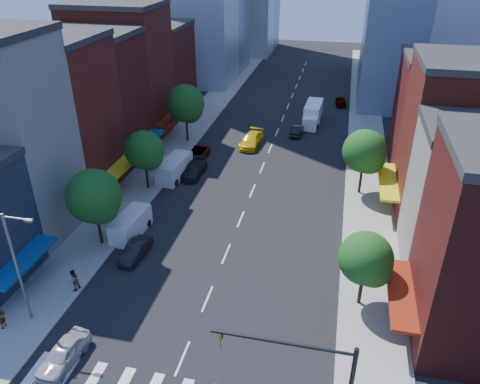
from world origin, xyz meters
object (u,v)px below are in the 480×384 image
(parked_car_rear, at_px, (194,169))
(pedestrian_far, at_px, (73,280))
(parked_car_front, at_px, (63,354))
(parked_car_third, at_px, (197,154))
(box_truck, at_px, (313,114))
(pedestrian_near, at_px, (2,318))
(cargo_van_far, at_px, (174,169))
(traffic_car_far, at_px, (341,101))
(parked_car_second, at_px, (135,250))
(cargo_van_near, at_px, (130,225))
(taxi, at_px, (251,140))
(traffic_car_oncoming, at_px, (297,130))

(parked_car_rear, xyz_separation_m, pedestrian_far, (-3.00, -21.75, 0.33))
(parked_car_front, distance_m, parked_car_third, 32.82)
(parked_car_rear, relative_size, box_truck, 0.68)
(pedestrian_near, bearing_deg, box_truck, -28.34)
(cargo_van_far, relative_size, traffic_car_far, 1.40)
(parked_car_second, distance_m, cargo_van_near, 3.65)
(taxi, height_order, pedestrian_near, pedestrian_near)
(parked_car_third, distance_m, box_truck, 20.66)
(parked_car_front, bearing_deg, traffic_car_far, 80.01)
(cargo_van_far, bearing_deg, box_truck, 63.30)
(parked_car_front, bearing_deg, pedestrian_far, 119.77)
(box_truck, relative_size, pedestrian_near, 4.30)
(parked_car_front, xyz_separation_m, cargo_van_near, (-2.01, 14.98, 0.29))
(cargo_van_far, distance_m, pedestrian_near, 25.60)
(parked_car_third, xyz_separation_m, taxi, (5.87, 5.64, 0.15))
(parked_car_second, xyz_separation_m, box_truck, (12.24, 36.90, 0.74))
(traffic_car_oncoming, bearing_deg, parked_car_front, 80.77)
(taxi, height_order, traffic_car_far, taxi)
(taxi, xyz_separation_m, traffic_car_far, (11.14, 20.12, -0.12))
(taxi, height_order, traffic_car_oncoming, taxi)
(taxi, height_order, box_truck, box_truck)
(cargo_van_far, relative_size, box_truck, 0.76)
(parked_car_third, distance_m, pedestrian_far, 26.30)
(parked_car_third, bearing_deg, taxi, 46.89)
(parked_car_third, xyz_separation_m, parked_car_rear, (1.01, -4.47, 0.08))
(taxi, bearing_deg, parked_car_third, -131.00)
(cargo_van_near, height_order, pedestrian_far, cargo_van_near)
(traffic_car_oncoming, distance_m, box_truck, 5.40)
(parked_car_second, xyz_separation_m, cargo_van_far, (-1.87, 15.26, 0.49))
(cargo_van_far, xyz_separation_m, box_truck, (14.12, 21.65, 0.25))
(parked_car_rear, relative_size, cargo_van_far, 0.89)
(parked_car_rear, relative_size, traffic_car_oncoming, 1.23)
(cargo_van_near, bearing_deg, traffic_car_oncoming, 70.82)
(pedestrian_far, bearing_deg, pedestrian_near, -11.97)
(traffic_car_oncoming, relative_size, box_truck, 0.55)
(parked_car_third, distance_m, traffic_car_far, 30.87)
(box_truck, bearing_deg, parked_car_rear, -118.21)
(cargo_van_near, xyz_separation_m, box_truck, (14.11, 33.79, 0.37))
(box_truck, xyz_separation_m, pedestrian_near, (-17.99, -46.95, -0.39))
(parked_car_second, relative_size, taxi, 0.73)
(taxi, bearing_deg, parked_car_front, -92.08)
(parked_car_third, bearing_deg, pedestrian_far, -91.34)
(cargo_van_far, relative_size, pedestrian_far, 3.11)
(cargo_van_near, xyz_separation_m, pedestrian_far, (-0.99, -8.39, 0.03))
(parked_car_rear, xyz_separation_m, cargo_van_near, (-2.01, -13.36, 0.30))
(taxi, distance_m, traffic_car_oncoming, 7.63)
(cargo_van_far, bearing_deg, pedestrian_near, -92.29)
(pedestrian_near, bearing_deg, parked_car_rear, -19.90)
(parked_car_second, relative_size, box_truck, 0.55)
(pedestrian_far, bearing_deg, traffic_car_far, 179.13)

